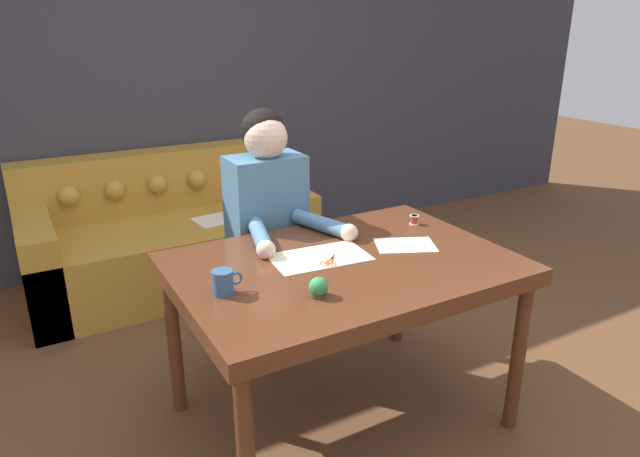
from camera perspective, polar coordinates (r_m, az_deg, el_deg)
ground_plane at (r=2.70m, az=2.69°, el=-18.50°), size 16.00×16.00×0.00m
wall_back at (r=4.22m, az=-14.11°, el=14.37°), size 8.00×0.06×2.60m
dining_table at (r=2.35m, az=2.36°, el=-4.89°), size 1.35×0.95×0.76m
couch at (r=3.95m, az=-14.90°, el=-1.02°), size 1.79×0.90×0.84m
person at (r=2.83m, az=-5.18°, el=-1.18°), size 0.48×0.62×1.30m
pattern_paper_main at (r=2.35m, az=-0.03°, el=-2.89°), size 0.42×0.27×0.00m
pattern_paper_offcut at (r=2.50m, az=8.53°, el=-1.66°), size 0.30×0.27×0.00m
scissors at (r=2.32m, az=1.13°, el=-3.20°), size 0.19×0.18×0.01m
mug at (r=2.06m, az=-9.64°, el=-5.31°), size 0.11×0.08×0.09m
thread_spool at (r=2.75m, az=9.39°, el=0.86°), size 0.04×0.04×0.05m
pin_cushion at (r=2.02m, az=-0.15°, el=-5.94°), size 0.07×0.07×0.07m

